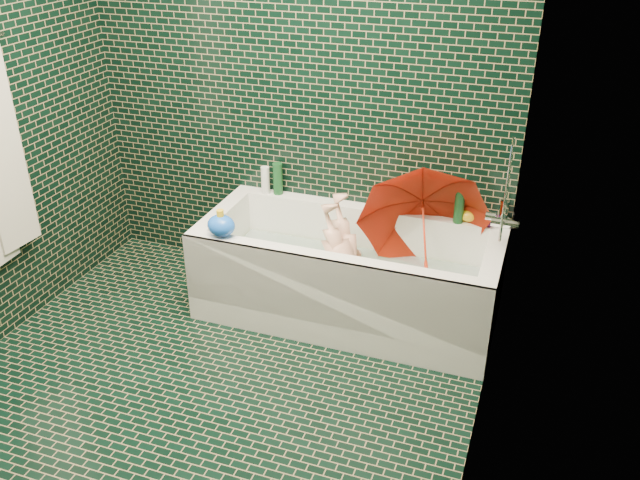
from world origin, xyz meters
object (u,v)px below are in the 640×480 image
(bathtub, at_px, (347,283))
(rubber_duck, at_px, (470,214))
(umbrella, at_px, (424,234))
(bath_toy, at_px, (221,225))
(child, at_px, (347,270))

(bathtub, relative_size, rubber_duck, 13.29)
(umbrella, height_order, bath_toy, umbrella)
(rubber_duck, distance_m, bath_toy, 1.41)
(bathtub, distance_m, rubber_duck, 0.80)
(bathtub, height_order, rubber_duck, rubber_duck)
(child, height_order, rubber_duck, rubber_duck)
(child, height_order, umbrella, umbrella)
(umbrella, height_order, rubber_duck, umbrella)
(bathtub, distance_m, child, 0.10)
(umbrella, bearing_deg, rubber_duck, 46.28)
(rubber_duck, bearing_deg, umbrella, -136.25)
(umbrella, distance_m, bath_toy, 1.11)
(child, xyz_separation_m, umbrella, (0.41, 0.09, 0.26))
(child, relative_size, umbrella, 1.22)
(umbrella, bearing_deg, bathtub, -176.86)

